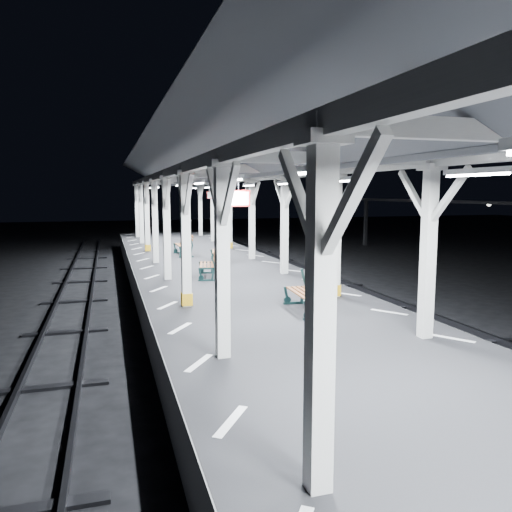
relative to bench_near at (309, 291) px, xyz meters
name	(u,v)px	position (x,y,z in m)	size (l,w,h in m)	color
ground	(291,364)	(-0.68, -0.64, -1.48)	(120.00, 120.00, 0.00)	black
platform	(291,342)	(-0.68, -0.64, -0.98)	(6.00, 50.00, 1.00)	black
hazard_stripes_left	(180,328)	(-3.13, -0.64, -0.48)	(1.00, 48.00, 0.01)	silver
hazard_stripes_right	(389,312)	(1.77, -0.64, -0.48)	(1.00, 48.00, 0.01)	silver
track_left	(50,385)	(-5.68, -0.64, -1.40)	(2.20, 60.00, 0.16)	#2D2D33
track_right	(477,341)	(4.32, -0.64, -1.40)	(2.20, 60.00, 0.16)	#2D2D33
canopy	(293,156)	(-0.68, -0.66, 3.08)	(5.40, 49.00, 4.65)	silver
bench_near	(309,291)	(0.00, 0.00, 0.00)	(0.74, 1.70, 0.90)	#122B2B
bench_mid	(209,264)	(-1.30, 5.39, -0.04)	(0.85, 1.62, 0.83)	#122B2B
bench_far	(220,251)	(-0.15, 8.93, -0.03)	(0.85, 1.63, 0.84)	#122B2B
bench_extra	(185,244)	(-1.19, 11.43, 0.02)	(0.68, 1.73, 0.93)	#122B2B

